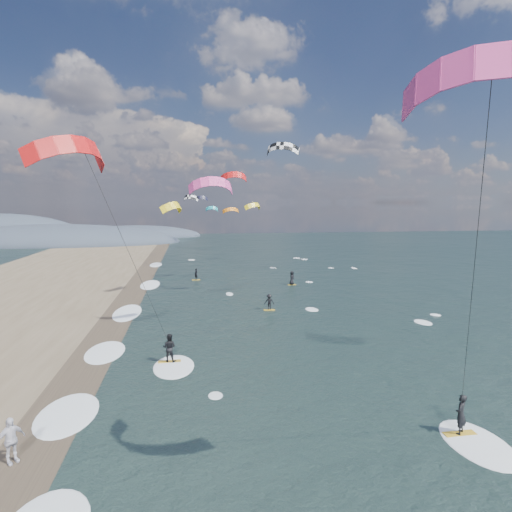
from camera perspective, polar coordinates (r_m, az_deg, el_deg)
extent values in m
plane|color=black|center=(19.21, 9.34, -25.94)|extent=(260.00, 260.00, 0.00)
cube|color=#382D23|center=(28.17, -22.88, -15.21)|extent=(3.00, 240.00, 0.00)
ellipsoid|color=#3D4756|center=(120.86, -25.42, 1.48)|extent=(64.00, 24.00, 10.00)
ellipsoid|color=#3D4756|center=(136.70, -15.76, 2.48)|extent=(40.00, 18.00, 7.00)
cube|color=gold|center=(22.94, 25.51, -20.61)|extent=(1.49, 0.45, 0.06)
imported|color=black|center=(22.53, 25.65, -18.46)|extent=(0.79, 0.77, 1.83)
ellipsoid|color=white|center=(22.55, 27.41, -21.33)|extent=(2.60, 4.20, 0.12)
cylinder|color=black|center=(17.06, 26.97, -2.90)|extent=(0.02, 0.02, 14.71)
cube|color=gold|center=(29.57, -11.45, -13.64)|extent=(1.47, 0.45, 0.07)
imported|color=black|center=(29.24, -11.50, -11.87)|extent=(1.07, 0.94, 1.87)
ellipsoid|color=white|center=(28.82, -10.91, -14.26)|extent=(2.60, 4.20, 0.12)
cylinder|color=black|center=(25.06, -16.18, -0.53)|extent=(0.02, 0.02, 13.75)
cube|color=gold|center=(42.16, 1.78, -7.19)|extent=(1.10, 0.35, 0.05)
imported|color=black|center=(41.97, 1.78, -6.13)|extent=(1.14, 0.90, 1.55)
cube|color=gold|center=(54.98, 4.79, -3.82)|extent=(1.10, 0.35, 0.05)
imported|color=black|center=(54.82, 4.80, -2.91)|extent=(0.97, 1.00, 1.73)
cube|color=gold|center=(58.72, -7.98, -3.16)|extent=(1.10, 0.35, 0.05)
imported|color=black|center=(58.58, -8.00, -2.40)|extent=(0.62, 0.67, 1.53)
ellipsoid|color=white|center=(24.35, -22.39, -18.85)|extent=(2.40, 5.40, 0.11)
ellipsoid|color=white|center=(32.50, -18.60, -12.01)|extent=(2.40, 5.40, 0.11)
ellipsoid|color=white|center=(42.93, -16.09, -7.24)|extent=(2.40, 5.40, 0.11)
ellipsoid|color=white|center=(56.52, -14.29, -3.75)|extent=(2.40, 5.40, 0.11)
ellipsoid|color=white|center=(74.22, -12.97, -1.15)|extent=(2.40, 5.40, 0.11)
imported|color=silver|center=(21.15, -29.92, -20.53)|extent=(1.13, 1.12, 1.92)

